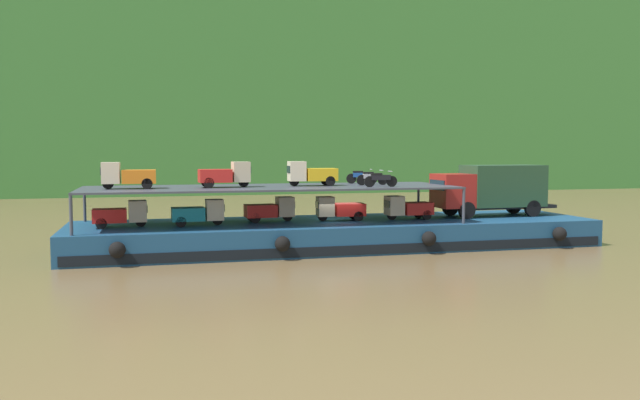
{
  "coord_description": "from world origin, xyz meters",
  "views": [
    {
      "loc": [
        -10.08,
        -35.28,
        5.48
      ],
      "look_at": [
        -1.02,
        0.0,
        2.7
      ],
      "focal_mm": 36.43,
      "sensor_mm": 36.0,
      "label": 1
    }
  ],
  "objects_px": {
    "mini_truck_upper_mid": "(225,175)",
    "motorcycle_upper_port": "(380,179)",
    "covered_lorry": "(491,188)",
    "cargo_barge": "(338,234)",
    "mini_truck_lower_mid": "(270,209)",
    "motorcycle_upper_centre": "(372,178)",
    "mini_truck_lower_aft": "(199,213)",
    "mini_truck_upper_fore": "(311,174)",
    "mini_truck_upper_stern": "(128,176)",
    "mini_truck_lower_bow": "(408,208)",
    "mini_truck_lower_fore": "(340,209)",
    "mini_truck_lower_stern": "(121,214)",
    "motorcycle_upper_stbd": "(362,176)"
  },
  "relations": [
    {
      "from": "motorcycle_upper_centre",
      "to": "mini_truck_lower_aft",
      "type": "bearing_deg",
      "value": -176.99
    },
    {
      "from": "mini_truck_upper_fore",
      "to": "motorcycle_upper_centre",
      "type": "relative_size",
      "value": 1.45
    },
    {
      "from": "mini_truck_lower_aft",
      "to": "mini_truck_lower_fore",
      "type": "bearing_deg",
      "value": 3.62
    },
    {
      "from": "covered_lorry",
      "to": "mini_truck_lower_mid",
      "type": "height_order",
      "value": "covered_lorry"
    },
    {
      "from": "covered_lorry",
      "to": "mini_truck_upper_stern",
      "type": "distance_m",
      "value": 21.18
    },
    {
      "from": "covered_lorry",
      "to": "mini_truck_lower_mid",
      "type": "xyz_separation_m",
      "value": [
        -13.55,
        0.28,
        -1.0
      ]
    },
    {
      "from": "mini_truck_lower_bow",
      "to": "cargo_barge",
      "type": "bearing_deg",
      "value": 175.63
    },
    {
      "from": "mini_truck_lower_fore",
      "to": "motorcycle_upper_port",
      "type": "xyz_separation_m",
      "value": [
        1.76,
        -1.91,
        1.74
      ]
    },
    {
      "from": "mini_truck_lower_stern",
      "to": "mini_truck_upper_mid",
      "type": "xyz_separation_m",
      "value": [
        5.43,
        0.08,
        2.0
      ]
    },
    {
      "from": "cargo_barge",
      "to": "mini_truck_lower_mid",
      "type": "height_order",
      "value": "mini_truck_lower_mid"
    },
    {
      "from": "mini_truck_upper_mid",
      "to": "mini_truck_lower_mid",
      "type": "bearing_deg",
      "value": 14.32
    },
    {
      "from": "mini_truck_lower_aft",
      "to": "mini_truck_lower_bow",
      "type": "xyz_separation_m",
      "value": [
        11.93,
        0.17,
        0.0
      ]
    },
    {
      "from": "covered_lorry",
      "to": "cargo_barge",
      "type": "bearing_deg",
      "value": -178.86
    },
    {
      "from": "cargo_barge",
      "to": "covered_lorry",
      "type": "distance_m",
      "value": 10.07
    },
    {
      "from": "motorcycle_upper_port",
      "to": "mini_truck_lower_mid",
      "type": "bearing_deg",
      "value": 157.35
    },
    {
      "from": "mini_truck_lower_aft",
      "to": "mini_truck_lower_fore",
      "type": "distance_m",
      "value": 7.94
    },
    {
      "from": "covered_lorry",
      "to": "motorcycle_upper_port",
      "type": "distance_m",
      "value": 8.19
    },
    {
      "from": "mini_truck_lower_stern",
      "to": "motorcycle_upper_stbd",
      "type": "distance_m",
      "value": 14.12
    },
    {
      "from": "cargo_barge",
      "to": "covered_lorry",
      "type": "relative_size",
      "value": 3.73
    },
    {
      "from": "mini_truck_upper_mid",
      "to": "mini_truck_upper_fore",
      "type": "distance_m",
      "value": 4.86
    },
    {
      "from": "mini_truck_upper_stern",
      "to": "mini_truck_upper_mid",
      "type": "relative_size",
      "value": 0.99
    },
    {
      "from": "mini_truck_lower_bow",
      "to": "mini_truck_lower_mid",
      "type": "bearing_deg",
      "value": 174.32
    },
    {
      "from": "covered_lorry",
      "to": "mini_truck_upper_mid",
      "type": "xyz_separation_m",
      "value": [
        -16.1,
        -0.38,
        1.0
      ]
    },
    {
      "from": "mini_truck_upper_mid",
      "to": "motorcycle_upper_port",
      "type": "relative_size",
      "value": 1.46
    },
    {
      "from": "mini_truck_upper_stern",
      "to": "motorcycle_upper_stbd",
      "type": "height_order",
      "value": "mini_truck_upper_stern"
    },
    {
      "from": "covered_lorry",
      "to": "mini_truck_upper_mid",
      "type": "bearing_deg",
      "value": -178.66
    },
    {
      "from": "motorcycle_upper_stbd",
      "to": "motorcycle_upper_centre",
      "type": "bearing_deg",
      "value": -90.14
    },
    {
      "from": "mini_truck_lower_stern",
      "to": "motorcycle_upper_centre",
      "type": "bearing_deg",
      "value": 1.21
    },
    {
      "from": "motorcycle_upper_port",
      "to": "motorcycle_upper_centre",
      "type": "height_order",
      "value": "same"
    },
    {
      "from": "mini_truck_lower_fore",
      "to": "mini_truck_upper_stern",
      "type": "height_order",
      "value": "mini_truck_upper_stern"
    },
    {
      "from": "covered_lorry",
      "to": "mini_truck_upper_mid",
      "type": "relative_size",
      "value": 2.84
    },
    {
      "from": "mini_truck_lower_mid",
      "to": "motorcycle_upper_stbd",
      "type": "distance_m",
      "value": 6.28
    },
    {
      "from": "mini_truck_lower_mid",
      "to": "mini_truck_upper_stern",
      "type": "xyz_separation_m",
      "value": [
        -7.6,
        -0.73,
        2.0
      ]
    },
    {
      "from": "mini_truck_upper_stern",
      "to": "mini_truck_upper_mid",
      "type": "xyz_separation_m",
      "value": [
        5.04,
        0.08,
        0.0
      ]
    },
    {
      "from": "mini_truck_lower_mid",
      "to": "mini_truck_upper_mid",
      "type": "height_order",
      "value": "mini_truck_upper_mid"
    },
    {
      "from": "mini_truck_lower_stern",
      "to": "mini_truck_lower_bow",
      "type": "xyz_separation_m",
      "value": [
        15.9,
        -0.05,
        0.0
      ]
    },
    {
      "from": "mini_truck_lower_stern",
      "to": "mini_truck_lower_aft",
      "type": "distance_m",
      "value": 3.97
    },
    {
      "from": "mini_truck_upper_fore",
      "to": "mini_truck_lower_bow",
      "type": "bearing_deg",
      "value": -5.02
    },
    {
      "from": "mini_truck_lower_aft",
      "to": "mini_truck_lower_bow",
      "type": "height_order",
      "value": "same"
    },
    {
      "from": "mini_truck_upper_fore",
      "to": "mini_truck_lower_aft",
      "type": "bearing_deg",
      "value": -173.99
    },
    {
      "from": "cargo_barge",
      "to": "motorcycle_upper_centre",
      "type": "height_order",
      "value": "motorcycle_upper_centre"
    },
    {
      "from": "mini_truck_lower_aft",
      "to": "covered_lorry",
      "type": "bearing_deg",
      "value": 2.22
    },
    {
      "from": "mini_truck_lower_bow",
      "to": "motorcycle_upper_stbd",
      "type": "distance_m",
      "value": 3.53
    },
    {
      "from": "cargo_barge",
      "to": "motorcycle_upper_stbd",
      "type": "bearing_deg",
      "value": 43.49
    },
    {
      "from": "mini_truck_lower_bow",
      "to": "mini_truck_upper_stern",
      "type": "xyz_separation_m",
      "value": [
        -15.51,
        0.05,
        2.0
      ]
    },
    {
      "from": "mini_truck_lower_bow",
      "to": "mini_truck_upper_mid",
      "type": "height_order",
      "value": "mini_truck_upper_mid"
    },
    {
      "from": "covered_lorry",
      "to": "mini_truck_lower_aft",
      "type": "height_order",
      "value": "covered_lorry"
    },
    {
      "from": "mini_truck_lower_mid",
      "to": "mini_truck_lower_stern",
      "type": "bearing_deg",
      "value": -174.76
    },
    {
      "from": "cargo_barge",
      "to": "mini_truck_lower_mid",
      "type": "xyz_separation_m",
      "value": [
        -3.78,
        0.47,
        1.44
      ]
    },
    {
      "from": "mini_truck_lower_stern",
      "to": "motorcycle_upper_port",
      "type": "relative_size",
      "value": 1.46
    }
  ]
}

